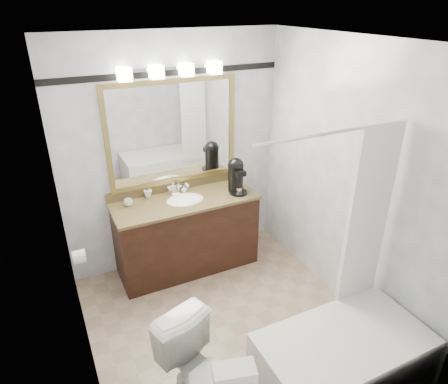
% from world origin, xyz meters
% --- Properties ---
extents(room, '(2.42, 2.62, 2.52)m').
position_xyz_m(room, '(0.00, 0.00, 1.25)').
color(room, '#9F856B').
rests_on(room, ground).
extents(vanity, '(1.53, 0.58, 0.97)m').
position_xyz_m(vanity, '(0.00, 1.02, 0.44)').
color(vanity, black).
rests_on(vanity, ground).
extents(mirror, '(1.40, 0.04, 1.10)m').
position_xyz_m(mirror, '(0.00, 1.28, 1.50)').
color(mirror, '#9B8446').
rests_on(mirror, room).
extents(vanity_light_bar, '(1.02, 0.14, 0.12)m').
position_xyz_m(vanity_light_bar, '(0.00, 1.23, 2.13)').
color(vanity_light_bar, silver).
rests_on(vanity_light_bar, room).
extents(accent_stripe, '(2.40, 0.01, 0.06)m').
position_xyz_m(accent_stripe, '(0.00, 1.29, 2.10)').
color(accent_stripe, black).
rests_on(accent_stripe, room).
extents(bathtub, '(1.30, 0.75, 1.96)m').
position_xyz_m(bathtub, '(0.55, -0.90, 0.28)').
color(bathtub, white).
rests_on(bathtub, ground).
extents(tp_roll, '(0.11, 0.12, 0.12)m').
position_xyz_m(tp_roll, '(-1.14, 0.66, 0.70)').
color(tp_roll, white).
rests_on(tp_roll, room).
extents(toilet, '(0.65, 0.87, 0.78)m').
position_xyz_m(toilet, '(-0.52, -0.77, 0.39)').
color(toilet, white).
rests_on(toilet, ground).
extents(tissue_box, '(0.27, 0.19, 0.10)m').
position_xyz_m(tissue_box, '(-0.52, -1.12, 0.83)').
color(tissue_box, white).
rests_on(tissue_box, toilet).
extents(coffee_maker, '(0.20, 0.25, 0.38)m').
position_xyz_m(coffee_maker, '(0.57, 0.96, 1.05)').
color(coffee_maker, black).
rests_on(coffee_maker, vanity).
extents(cup_left, '(0.11, 0.11, 0.07)m').
position_xyz_m(cup_left, '(-0.56, 1.14, 0.88)').
color(cup_left, white).
rests_on(cup_left, vanity).
extents(cup_right, '(0.10, 0.10, 0.08)m').
position_xyz_m(cup_right, '(-0.33, 1.23, 0.89)').
color(cup_right, white).
rests_on(cup_right, vanity).
extents(soap_bottle_a, '(0.06, 0.07, 0.11)m').
position_xyz_m(soap_bottle_a, '(-0.05, 1.23, 0.91)').
color(soap_bottle_a, white).
rests_on(soap_bottle_a, vanity).
extents(soap_bottle_b, '(0.08, 0.08, 0.07)m').
position_xyz_m(soap_bottle_b, '(0.06, 1.19, 0.89)').
color(soap_bottle_b, white).
rests_on(soap_bottle_b, vanity).
extents(soap_bar, '(0.10, 0.07, 0.03)m').
position_xyz_m(soap_bar, '(-0.06, 1.13, 0.86)').
color(soap_bar, beige).
rests_on(soap_bar, vanity).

